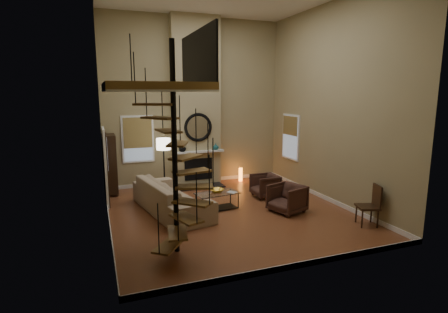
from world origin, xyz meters
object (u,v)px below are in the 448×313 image
object	(u,v)px
accent_lamp	(241,174)
side_chair	(371,203)
hutch	(110,164)
floor_lamp	(164,148)
armchair_near	(267,185)
coffee_table	(217,199)
armchair_far	(289,198)
sofa	(170,197)

from	to	relation	value
accent_lamp	side_chair	world-z (taller)	side_chair
hutch	floor_lamp	size ratio (longest dim) A/B	1.01
armchair_near	accent_lamp	xyz separation A→B (m)	(-0.02, 1.97, -0.10)
floor_lamp	coffee_table	bearing A→B (deg)	-61.55
hutch	armchair_far	size ratio (longest dim) A/B	2.18
armchair_near	accent_lamp	bearing A→B (deg)	-179.92
armchair_far	side_chair	world-z (taller)	side_chair
armchair_far	armchair_near	bearing A→B (deg)	159.34
accent_lamp	sofa	bearing A→B (deg)	-142.55
hutch	armchair_far	bearing A→B (deg)	-37.37
accent_lamp	coffee_table	bearing A→B (deg)	-124.67
sofa	floor_lamp	xyz separation A→B (m)	(0.16, 1.66, 1.02)
sofa	side_chair	world-z (taller)	side_chair
sofa	accent_lamp	world-z (taller)	sofa
hutch	side_chair	size ratio (longest dim) A/B	1.81
coffee_table	side_chair	bearing A→B (deg)	-37.74
coffee_table	armchair_near	bearing A→B (deg)	17.13
sofa	side_chair	bearing A→B (deg)	-132.53
side_chair	sofa	bearing A→B (deg)	148.41
sofa	floor_lamp	distance (m)	1.95
sofa	hutch	bearing A→B (deg)	21.00
sofa	floor_lamp	size ratio (longest dim) A/B	1.68
armchair_far	coffee_table	world-z (taller)	armchair_far
hutch	sofa	size ratio (longest dim) A/B	0.60
armchair_near	hutch	bearing A→B (deg)	-114.50
armchair_far	coffee_table	distance (m)	1.89
sofa	armchair_near	xyz separation A→B (m)	(2.96, 0.28, -0.04)
sofa	coffee_table	size ratio (longest dim) A/B	2.46
armchair_near	coffee_table	xyz separation A→B (m)	(-1.76, -0.54, -0.07)
sofa	side_chair	size ratio (longest dim) A/B	3.01
sofa	accent_lamp	distance (m)	3.71
hutch	coffee_table	world-z (taller)	hutch
floor_lamp	accent_lamp	bearing A→B (deg)	12.10
hutch	armchair_near	distance (m)	4.79
armchair_far	sofa	bearing A→B (deg)	-128.42
armchair_near	armchair_far	bearing A→B (deg)	-2.87
floor_lamp	side_chair	size ratio (longest dim) A/B	1.79
side_chair	accent_lamp	bearing A→B (deg)	104.63
armchair_far	side_chair	xyz separation A→B (m)	(1.30, -1.52, 0.17)
floor_lamp	sofa	bearing A→B (deg)	-95.59
hutch	coffee_table	bearing A→B (deg)	-43.77
side_chair	armchair_far	bearing A→B (deg)	130.42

